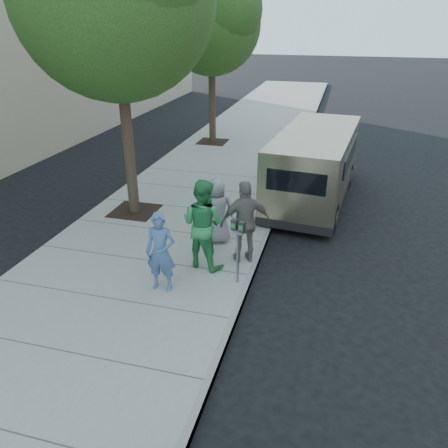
% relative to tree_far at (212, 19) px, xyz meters
% --- Properties ---
extents(ground, '(120.00, 120.00, 0.00)m').
position_rel_tree_far_xyz_m(ground, '(2.25, -10.00, -4.88)').
color(ground, black).
rests_on(ground, ground).
extents(sidewalk, '(5.00, 60.00, 0.15)m').
position_rel_tree_far_xyz_m(sidewalk, '(1.25, -10.00, -4.81)').
color(sidewalk, gray).
rests_on(sidewalk, ground).
extents(curb_face, '(0.12, 60.00, 0.16)m').
position_rel_tree_far_xyz_m(curb_face, '(3.69, -10.00, -4.81)').
color(curb_face, gray).
rests_on(curb_face, ground).
extents(tree_far, '(3.92, 3.80, 6.49)m').
position_rel_tree_far_xyz_m(tree_far, '(0.00, 0.00, 0.00)').
color(tree_far, black).
rests_on(tree_far, sidewalk).
extents(parking_meter, '(0.30, 0.18, 1.36)m').
position_rel_tree_far_xyz_m(parking_meter, '(3.50, -10.33, -3.75)').
color(parking_meter, gray).
rests_on(parking_meter, sidewalk).
extents(van, '(2.40, 5.79, 2.09)m').
position_rel_tree_far_xyz_m(van, '(4.56, -5.16, -3.78)').
color(van, tan).
rests_on(van, ground).
extents(person_officer, '(0.61, 0.42, 1.61)m').
position_rel_tree_far_xyz_m(person_officer, '(2.14, -10.91, -3.93)').
color(person_officer, '#4A6C9E').
rests_on(person_officer, sidewalk).
extents(person_green_shirt, '(1.10, 0.95, 1.93)m').
position_rel_tree_far_xyz_m(person_green_shirt, '(2.65, -9.85, -3.77)').
color(person_green_shirt, '#2F924B').
rests_on(person_green_shirt, sidewalk).
extents(person_gray_shirt, '(0.89, 0.73, 1.56)m').
position_rel_tree_far_xyz_m(person_gray_shirt, '(2.64, -8.71, -3.95)').
color(person_gray_shirt, gray).
rests_on(person_gray_shirt, sidewalk).
extents(person_striped_polo, '(1.16, 0.87, 1.83)m').
position_rel_tree_far_xyz_m(person_striped_polo, '(3.45, -9.43, -3.82)').
color(person_striped_polo, slate).
rests_on(person_striped_polo, sidewalk).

